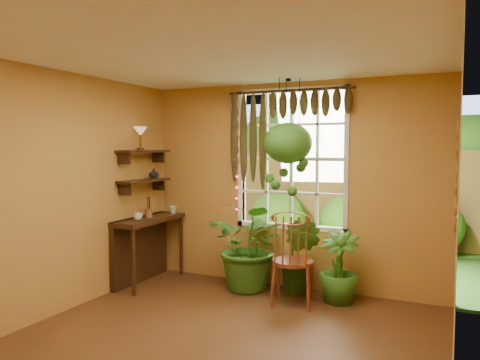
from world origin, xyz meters
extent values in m
plane|color=#532917|center=(0.00, 0.00, 0.00)|extent=(4.50, 4.50, 0.00)
plane|color=white|center=(0.00, 0.00, 2.70)|extent=(4.50, 4.50, 0.00)
plane|color=#B8793E|center=(0.00, 2.25, 1.35)|extent=(4.00, 0.00, 4.00)
plane|color=#B8793E|center=(-2.00, 0.00, 1.35)|extent=(0.00, 4.50, 4.50)
plane|color=#B8793E|center=(2.00, 0.00, 1.35)|extent=(0.00, 4.50, 4.50)
cube|color=white|center=(0.00, 2.28, 1.70)|extent=(1.52, 0.10, 1.86)
cube|color=white|center=(0.00, 2.31, 1.70)|extent=(1.38, 0.01, 1.78)
cylinder|color=#34190E|center=(0.00, 2.17, 2.58)|extent=(1.70, 0.04, 0.04)
cube|color=#34190E|center=(-1.80, 1.60, 0.87)|extent=(0.40, 1.20, 0.06)
cube|color=#34190E|center=(-1.96, 1.60, 0.45)|extent=(0.08, 1.18, 0.90)
cylinder|color=#34190E|center=(-1.64, 1.05, 0.43)|extent=(0.05, 0.05, 0.86)
cylinder|color=#34190E|center=(-1.64, 2.15, 0.43)|extent=(0.05, 0.05, 0.86)
cube|color=#34190E|center=(-1.88, 1.60, 1.40)|extent=(0.25, 0.90, 0.04)
cube|color=#34190E|center=(-1.88, 1.60, 1.80)|extent=(0.25, 0.90, 0.04)
cube|color=#1C5819|center=(0.00, 7.25, -0.02)|extent=(14.00, 10.00, 0.04)
cube|color=olive|center=(0.00, 5.45, 0.90)|extent=(12.00, 0.10, 1.80)
plane|color=#80A3D6|center=(0.00, 9.05, 1.55)|extent=(12.00, 0.00, 12.00)
cylinder|color=brown|center=(0.27, 1.58, 0.51)|extent=(0.56, 0.56, 0.04)
torus|color=brown|center=(0.31, 1.37, 1.06)|extent=(0.46, 0.12, 0.46)
imported|color=#255516|center=(-0.40, 1.86, 0.58)|extent=(1.18, 1.06, 1.17)
imported|color=#255516|center=(0.21, 2.00, 0.49)|extent=(0.61, 0.53, 0.98)
imported|color=#255516|center=(0.74, 1.87, 0.43)|extent=(0.50, 0.50, 0.85)
ellipsoid|color=black|center=(0.07, 1.93, 1.82)|extent=(0.36, 0.36, 0.21)
ellipsoid|color=#255516|center=(0.07, 1.93, 1.90)|extent=(0.60, 0.60, 0.51)
imported|color=silver|center=(-1.78, 1.33, 0.95)|extent=(0.14, 0.14, 0.10)
imported|color=beige|center=(-1.72, 2.07, 0.95)|extent=(0.14, 0.14, 0.11)
cylinder|color=brown|center=(-1.80, 1.59, 0.96)|extent=(0.10, 0.10, 0.12)
imported|color=#B2AD99|center=(-1.87, 1.82, 1.49)|extent=(0.16, 0.16, 0.14)
cylinder|color=#553818|center=(-1.86, 1.51, 1.83)|extent=(0.10, 0.10, 0.03)
cylinder|color=#553818|center=(-1.86, 1.51, 1.93)|extent=(0.02, 0.02, 0.18)
cone|color=slate|center=(-1.86, 1.51, 2.06)|extent=(0.18, 0.18, 0.12)
camera|label=1|loc=(2.00, -3.59, 1.85)|focal=35.00mm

